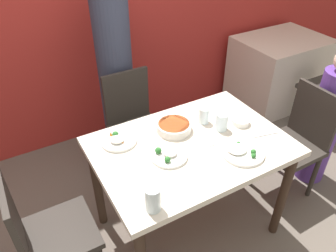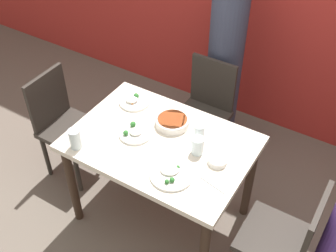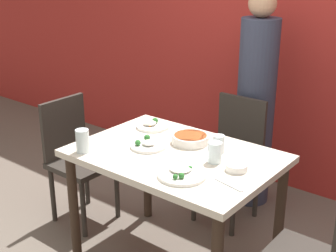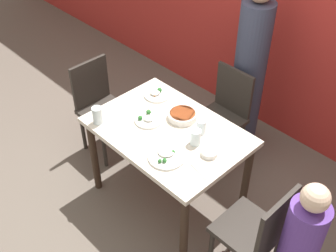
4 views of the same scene
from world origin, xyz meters
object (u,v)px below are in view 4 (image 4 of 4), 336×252
(person_adult, at_px, (249,74))
(bowl_curry, at_px, (182,115))
(chair_adult_spot, at_px, (224,113))
(plate_rice_adult, at_px, (166,156))
(chair_child_spot, at_px, (257,231))
(glass_water_tall, at_px, (97,115))

(person_adult, relative_size, bowl_curry, 7.22)
(chair_adult_spot, xyz_separation_m, plate_rice_adult, (0.26, -0.96, 0.30))
(chair_adult_spot, xyz_separation_m, person_adult, (0.00, 0.32, 0.28))
(person_adult, relative_size, plate_rice_adult, 6.35)
(person_adult, height_order, bowl_curry, person_adult)
(plate_rice_adult, bearing_deg, person_adult, 101.60)
(chair_child_spot, distance_m, glass_water_tall, 1.42)
(chair_child_spot, xyz_separation_m, plate_rice_adult, (-0.71, -0.15, 0.30))
(chair_child_spot, bearing_deg, person_adult, -139.26)
(person_adult, height_order, plate_rice_adult, person_adult)
(bowl_curry, bearing_deg, chair_adult_spot, 93.46)
(chair_child_spot, relative_size, person_adult, 0.55)
(chair_adult_spot, distance_m, plate_rice_adult, 1.04)
(person_adult, xyz_separation_m, plate_rice_adult, (0.26, -1.28, 0.02))
(chair_adult_spot, bearing_deg, chair_child_spot, -39.95)
(plate_rice_adult, bearing_deg, glass_water_tall, -170.45)
(chair_adult_spot, distance_m, bowl_curry, 0.65)
(chair_child_spot, height_order, plate_rice_adult, chair_child_spot)
(plate_rice_adult, xyz_separation_m, glass_water_tall, (-0.64, -0.11, 0.05))
(chair_child_spot, relative_size, bowl_curry, 3.98)
(plate_rice_adult, bearing_deg, chair_adult_spot, 105.24)
(chair_child_spot, distance_m, bowl_curry, 1.02)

